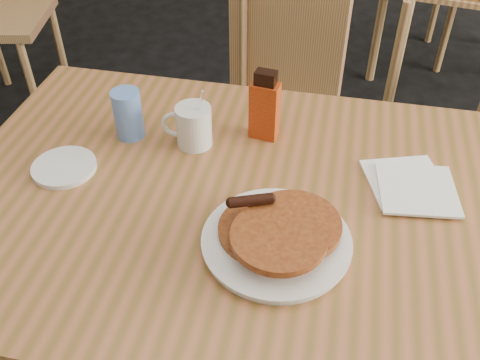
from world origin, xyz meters
name	(u,v)px	position (x,y,z in m)	size (l,w,h in m)	color
main_table	(254,213)	(-0.03, 0.05, 0.71)	(1.40, 1.00, 0.75)	#A55F3A
chair_main_far	(281,102)	(-0.01, 0.78, 0.52)	(0.50, 0.51, 0.88)	tan
pancake_plate	(277,236)	(0.03, -0.07, 0.77)	(0.28, 0.28, 0.08)	white
coffee_mug	(193,125)	(-0.19, 0.22, 0.80)	(0.12, 0.08, 0.15)	white
syrup_bottle	(265,107)	(-0.03, 0.27, 0.83)	(0.07, 0.05, 0.17)	maroon
napkin_stack	(411,185)	(0.30, 0.13, 0.76)	(0.20, 0.21, 0.01)	white
blue_tumbler	(128,114)	(-0.34, 0.23, 0.81)	(0.07, 0.07, 0.12)	#5B85D6
side_saucer	(64,167)	(-0.45, 0.09, 0.76)	(0.14, 0.14, 0.01)	white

